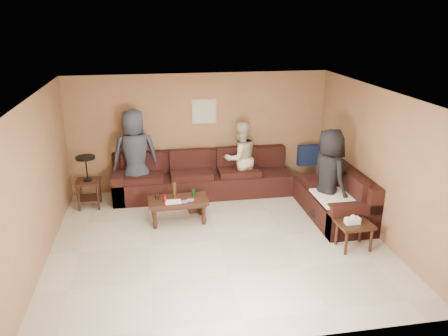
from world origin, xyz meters
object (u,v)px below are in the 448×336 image
(side_table_right, at_px, (354,227))
(waste_bin, at_px, (194,204))
(sectional_sofa, at_px, (246,187))
(person_middle, at_px, (240,158))
(person_left, at_px, (135,155))
(person_right, at_px, (329,176))
(coffee_table, at_px, (178,202))
(end_table_left, at_px, (88,181))

(side_table_right, bearing_deg, waste_bin, 142.48)
(sectional_sofa, height_order, person_middle, person_middle)
(person_left, relative_size, person_right, 1.08)
(person_left, height_order, person_middle, person_left)
(coffee_table, xyz_separation_m, waste_bin, (0.34, 0.40, -0.24))
(waste_bin, distance_m, person_middle, 1.47)
(person_right, bearing_deg, side_table_right, 170.00)
(person_left, height_order, person_right, person_left)
(coffee_table, distance_m, side_table_right, 3.11)
(side_table_right, height_order, person_right, person_right)
(end_table_left, height_order, person_right, person_right)
(waste_bin, bearing_deg, person_right, -18.78)
(end_table_left, relative_size, person_middle, 0.68)
(sectional_sofa, xyz_separation_m, end_table_left, (-3.11, 0.28, 0.23))
(end_table_left, bearing_deg, waste_bin, -15.20)
(waste_bin, relative_size, person_left, 0.16)
(sectional_sofa, relative_size, end_table_left, 4.41)
(side_table_right, relative_size, person_left, 0.32)
(side_table_right, bearing_deg, coffee_table, 152.17)
(coffee_table, xyz_separation_m, side_table_right, (2.75, -1.45, 0.01))
(waste_bin, bearing_deg, side_table_right, -37.52)
(sectional_sofa, relative_size, waste_bin, 15.56)
(coffee_table, bearing_deg, side_table_right, -27.83)
(end_table_left, height_order, person_left, person_left)
(person_middle, xyz_separation_m, person_right, (1.30, -1.59, 0.10))
(end_table_left, distance_m, person_middle, 3.12)
(end_table_left, xyz_separation_m, side_table_right, (4.44, -2.41, -0.16))
(coffee_table, bearing_deg, sectional_sofa, 25.35)
(side_table_right, height_order, person_left, person_left)
(coffee_table, distance_m, waste_bin, 0.57)
(waste_bin, relative_size, person_right, 0.17)
(side_table_right, bearing_deg, person_right, 92.49)
(coffee_table, bearing_deg, waste_bin, 49.78)
(side_table_right, xyz_separation_m, person_right, (-0.05, 1.05, 0.49))
(waste_bin, distance_m, person_left, 1.58)
(person_middle, bearing_deg, coffee_table, 23.65)
(sectional_sofa, bearing_deg, person_left, 166.17)
(waste_bin, height_order, person_right, person_right)
(waste_bin, xyz_separation_m, person_middle, (1.07, 0.78, 0.63))
(coffee_table, height_order, end_table_left, end_table_left)
(end_table_left, relative_size, waste_bin, 3.53)
(coffee_table, height_order, waste_bin, coffee_table)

